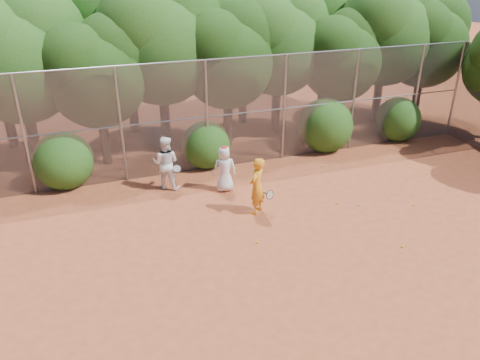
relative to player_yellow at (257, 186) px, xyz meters
name	(u,v)px	position (x,y,z in m)	size (l,w,h in m)	color
ground	(306,249)	(0.52, -2.31, -0.90)	(80.00, 80.00, 0.00)	#9A4122
fence_back	(231,113)	(0.41, 3.69, 1.15)	(20.05, 0.09, 4.03)	gray
tree_1	(18,53)	(-6.42, 6.23, 3.26)	(4.64, 4.03, 6.35)	black
tree_2	(97,69)	(-3.92, 5.52, 2.68)	(3.99, 3.47, 5.47)	black
tree_3	(161,37)	(-1.41, 6.53, 3.49)	(4.89, 4.26, 6.70)	black
tree_4	(228,52)	(1.08, 5.93, 2.85)	(4.19, 3.64, 5.73)	black
tree_5	(279,38)	(3.58, 6.73, 3.14)	(4.51, 3.92, 6.17)	black
tree_6	(343,53)	(6.07, 5.72, 2.56)	(3.86, 3.36, 5.29)	black
tree_7	(387,28)	(8.59, 6.33, 3.38)	(4.77, 4.14, 6.53)	black
tree_8	(427,37)	(10.58, 6.03, 2.91)	(4.25, 3.70, 5.82)	black
tree_10	(126,24)	(-2.41, 8.73, 3.72)	(5.15, 4.48, 7.06)	black
tree_11	(244,31)	(2.58, 8.33, 3.26)	(4.64, 4.03, 6.35)	black
tree_12	(328,17)	(7.09, 8.93, 3.61)	(5.02, 4.37, 6.88)	black
bush_0	(63,158)	(-5.48, 3.99, 0.10)	(2.00, 2.00, 2.00)	#1D4711
bush_1	(206,143)	(-0.48, 3.99, 0.00)	(1.80, 1.80, 1.80)	#1D4711
bush_2	(326,123)	(4.52, 3.99, 0.20)	(2.20, 2.20, 2.20)	#1D4711
bush_3	(398,117)	(8.02, 3.99, 0.05)	(1.90, 1.90, 1.90)	#1D4711
player_yellow	(257,186)	(0.00, 0.00, 0.00)	(0.89, 0.77, 1.81)	orange
player_teen	(224,169)	(-0.46, 1.77, -0.11)	(0.82, 0.59, 1.60)	silver
player_white	(166,163)	(-2.25, 2.59, 0.02)	(1.12, 1.03, 1.85)	white
ball_0	(359,205)	(3.22, -0.71, -0.87)	(0.07, 0.07, 0.07)	yellow
ball_1	(337,203)	(2.64, -0.37, -0.87)	(0.07, 0.07, 0.07)	yellow
ball_2	(402,247)	(3.04, -3.14, -0.87)	(0.07, 0.07, 0.07)	yellow
ball_3	(413,205)	(4.84, -1.30, -0.87)	(0.07, 0.07, 0.07)	yellow
ball_4	(257,242)	(-0.62, -1.61, -0.87)	(0.07, 0.07, 0.07)	yellow
ball_5	(322,166)	(3.58, 2.36, -0.87)	(0.07, 0.07, 0.07)	yellow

